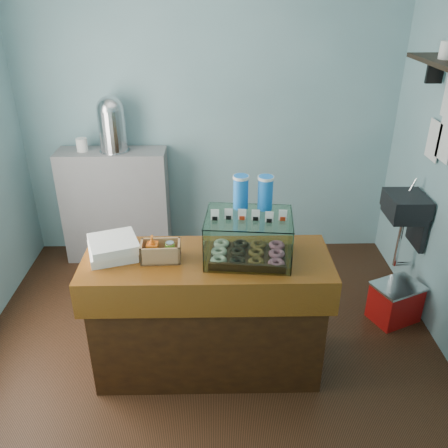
{
  "coord_description": "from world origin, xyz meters",
  "views": [
    {
      "loc": [
        0.06,
        -2.85,
        2.48
      ],
      "look_at": [
        0.11,
        -0.15,
        1.09
      ],
      "focal_mm": 38.0,
      "sensor_mm": 36.0,
      "label": 1
    }
  ],
  "objects_px": {
    "counter": "(208,314)",
    "coffee_urn": "(112,123)",
    "display_case": "(249,232)",
    "red_cooler": "(395,302)"
  },
  "relations": [
    {
      "from": "counter",
      "to": "coffee_urn",
      "type": "distance_m",
      "value": 2.0
    },
    {
      "from": "counter",
      "to": "display_case",
      "type": "distance_m",
      "value": 0.67
    },
    {
      "from": "red_cooler",
      "to": "coffee_urn",
      "type": "bearing_deg",
      "value": 131.59
    },
    {
      "from": "display_case",
      "to": "red_cooler",
      "type": "xyz_separation_m",
      "value": [
        1.24,
        0.46,
        -0.91
      ]
    },
    {
      "from": "counter",
      "to": "coffee_urn",
      "type": "height_order",
      "value": "coffee_urn"
    },
    {
      "from": "display_case",
      "to": "red_cooler",
      "type": "height_order",
      "value": "display_case"
    },
    {
      "from": "coffee_urn",
      "to": "display_case",
      "type": "bearing_deg",
      "value": -53.63
    },
    {
      "from": "counter",
      "to": "display_case",
      "type": "bearing_deg",
      "value": 7.34
    },
    {
      "from": "display_case",
      "to": "counter",
      "type": "bearing_deg",
      "value": -167.09
    },
    {
      "from": "display_case",
      "to": "red_cooler",
      "type": "relative_size",
      "value": 1.26
    }
  ]
}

